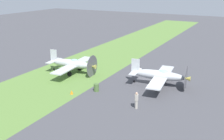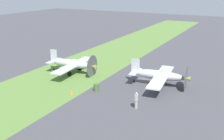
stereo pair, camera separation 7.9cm
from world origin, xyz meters
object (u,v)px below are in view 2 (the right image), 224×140
Objects in this scene: airplane_wingman at (72,64)px; airplane_lead at (160,75)px; fuel_drum at (96,87)px; runway_marker_cone at (72,92)px; ground_crew_chief at (136,100)px.

airplane_lead is at bearing 89.74° from airplane_wingman.
fuel_drum is (4.12, 6.32, -0.89)m from airplane_wingman.
airplane_lead is 1.01× the size of airplane_wingman.
airplane_lead is 10.10× the size of fuel_drum.
fuel_drum is (5.05, -5.83, -0.90)m from airplane_lead.
airplane_lead is 10.62m from runway_marker_cone.
airplane_lead is 12.19m from airplane_wingman.
airplane_lead is 20.65× the size of runway_marker_cone.
runway_marker_cone is (0.03, -7.84, -0.69)m from ground_crew_chief.
fuel_drum reaches higher than runway_marker_cone.
runway_marker_cone is at bearing -54.31° from airplane_lead.
airplane_lead is at bearing 130.88° from fuel_drum.
fuel_drum is at bearing -55.48° from airplane_lead.
ground_crew_chief is (7.04, -0.01, -0.44)m from airplane_lead.
ground_crew_chief is at bearing 90.23° from runway_marker_cone.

